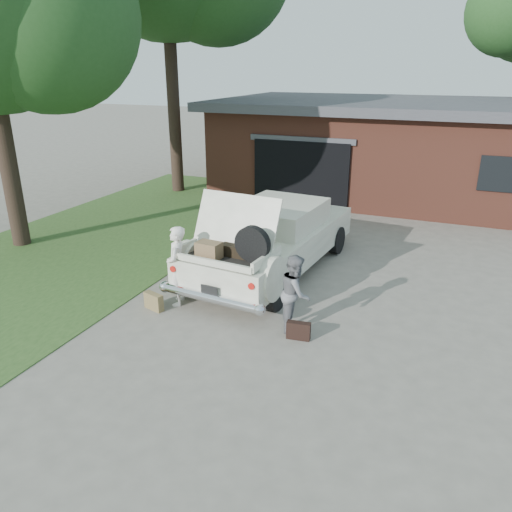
% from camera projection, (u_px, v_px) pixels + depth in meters
% --- Properties ---
extents(ground, '(90.00, 90.00, 0.00)m').
position_uv_depth(ground, '(244.00, 322.00, 9.25)').
color(ground, gray).
rests_on(ground, ground).
extents(grass_strip, '(6.00, 16.00, 0.02)m').
position_uv_depth(grass_strip, '(106.00, 237.00, 13.81)').
color(grass_strip, '#2D4C1E').
rests_on(grass_strip, ground).
extents(house, '(12.80, 7.80, 3.30)m').
position_uv_depth(house, '(395.00, 147.00, 18.19)').
color(house, brown).
rests_on(house, ground).
extents(sedan, '(2.54, 5.52, 2.12)m').
position_uv_depth(sedan, '(272.00, 239.00, 11.29)').
color(sedan, white).
rests_on(sedan, ground).
extents(woman_left, '(0.56, 0.68, 1.60)m').
position_uv_depth(woman_left, '(177.00, 266.00, 9.70)').
color(woman_left, white).
rests_on(woman_left, ground).
extents(woman_right, '(0.69, 0.80, 1.41)m').
position_uv_depth(woman_right, '(296.00, 293.00, 8.79)').
color(woman_right, slate).
rests_on(woman_right, ground).
extents(suitcase_left, '(0.46, 0.26, 0.34)m').
position_uv_depth(suitcase_left, '(154.00, 301.00, 9.68)').
color(suitcase_left, olive).
rests_on(suitcase_left, ground).
extents(suitcase_right, '(0.43, 0.18, 0.32)m').
position_uv_depth(suitcase_right, '(298.00, 331.00, 8.62)').
color(suitcase_right, black).
rests_on(suitcase_right, ground).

